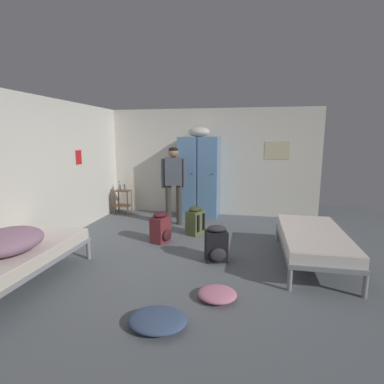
% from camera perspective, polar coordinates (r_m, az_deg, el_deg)
% --- Properties ---
extents(ground_plane, '(8.18, 8.18, 0.00)m').
position_cam_1_polar(ground_plane, '(4.99, -0.58, -11.33)').
color(ground_plane, slate).
extents(room_backdrop, '(4.96, 5.18, 2.50)m').
position_cam_1_polar(room_backdrop, '(6.24, -9.43, 4.76)').
color(room_backdrop, silver).
rests_on(room_backdrop, ground_plane).
extents(locker_bank, '(0.90, 0.55, 2.07)m').
position_cam_1_polar(locker_bank, '(6.97, 1.29, 3.13)').
color(locker_bank, '#5B84B2').
rests_on(locker_bank, ground_plane).
extents(shelf_unit, '(0.38, 0.30, 0.57)m').
position_cam_1_polar(shelf_unit, '(7.57, -12.96, -1.34)').
color(shelf_unit, '#99704C').
rests_on(shelf_unit, ground_plane).
extents(bed_left_front, '(0.90, 1.90, 0.49)m').
position_cam_1_polar(bed_left_front, '(4.41, -30.12, -10.46)').
color(bed_left_front, gray).
rests_on(bed_left_front, ground_plane).
extents(bed_right, '(0.90, 1.90, 0.49)m').
position_cam_1_polar(bed_right, '(4.80, 21.93, -8.14)').
color(bed_right, gray).
rests_on(bed_right, ground_plane).
extents(bedding_heap, '(0.71, 0.85, 0.28)m').
position_cam_1_polar(bedding_heap, '(4.21, -31.39, -7.91)').
color(bedding_heap, gray).
rests_on(bedding_heap, bed_left_front).
extents(person_traveler, '(0.51, 0.28, 1.64)m').
position_cam_1_polar(person_traveler, '(6.32, -3.51, 2.56)').
color(person_traveler, '#3D3833').
rests_on(person_traveler, ground_plane).
extents(water_bottle, '(0.07, 0.07, 0.22)m').
position_cam_1_polar(water_bottle, '(7.57, -13.55, 1.13)').
color(water_bottle, '#B2DBEA').
rests_on(water_bottle, shelf_unit).
extents(lotion_bottle, '(0.06, 0.06, 0.15)m').
position_cam_1_polar(lotion_bottle, '(7.46, -12.68, 0.76)').
color(lotion_bottle, white).
rests_on(lotion_bottle, shelf_unit).
extents(backpack_maroon, '(0.39, 0.38, 0.55)m').
position_cam_1_polar(backpack_maroon, '(5.39, -5.94, -6.77)').
color(backpack_maroon, maroon).
rests_on(backpack_maroon, ground_plane).
extents(backpack_olive, '(0.40, 0.39, 0.55)m').
position_cam_1_polar(backpack_olive, '(5.79, 0.56, -5.51)').
color(backpack_olive, '#566038').
rests_on(backpack_olive, ground_plane).
extents(backpack_black, '(0.38, 0.39, 0.55)m').
position_cam_1_polar(backpack_black, '(4.59, 4.63, -9.84)').
color(backpack_black, black).
rests_on(backpack_black, ground_plane).
extents(clothes_pile_pink, '(0.45, 0.43, 0.12)m').
position_cam_1_polar(clothes_pile_pink, '(3.67, 4.81, -18.69)').
color(clothes_pile_pink, pink).
rests_on(clothes_pile_pink, ground_plane).
extents(clothes_pile_denim, '(0.59, 0.48, 0.13)m').
position_cam_1_polar(clothes_pile_denim, '(3.24, -6.54, -22.94)').
color(clothes_pile_denim, '#42567A').
rests_on(clothes_pile_denim, ground_plane).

